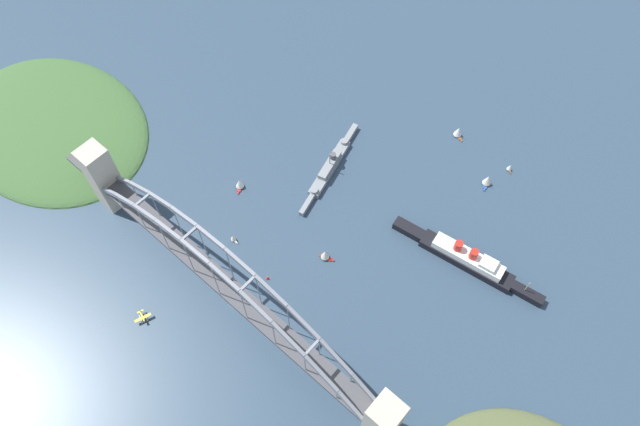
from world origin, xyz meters
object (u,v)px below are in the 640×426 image
Objects in this scene: small_boat_2 at (240,184)px; channel_marker_buoy at (267,278)px; small_boat_3 at (233,238)px; naval_cruiser at (330,166)px; seaplane_taxiing_near_bridge at (143,317)px; small_boat_0 at (458,132)px; small_boat_4 at (325,254)px; small_boat_5 at (510,167)px; small_boat_1 at (488,180)px; harbor_arch_bridge at (227,285)px; ocean_liner at (466,259)px.

small_boat_2 is 71.24m from channel_marker_buoy.
small_boat_3 is 2.30× the size of channel_marker_buoy.
naval_cruiser is at bearing 106.11° from channel_marker_buoy.
small_boat_0 is (60.65, 237.84, 2.22)m from seaplane_taxiing_near_bridge.
small_boat_4 reaches higher than channel_marker_buoy.
small_boat_0 is 171.96m from channel_marker_buoy.
small_boat_5 is at bearing 58.07° from small_boat_3.
small_boat_4 is 3.59× the size of channel_marker_buoy.
seaplane_taxiing_near_bridge is 106.76m from small_boat_2.
naval_cruiser is 62.61m from small_boat_2.
small_boat_0 is 1.59× the size of small_boat_3.
small_boat_5 is (5.31, 20.11, -1.73)m from small_boat_1.
harbor_arch_bridge reaches higher than small_boat_1.
small_boat_2 is (-84.62, -133.83, -0.28)m from small_boat_0.
seaplane_taxiing_near_bridge is at bearing -77.02° from small_boat_2.
small_boat_3 is at bearing -150.48° from small_boat_4.
small_boat_1 is 20.88m from small_boat_5.
ocean_liner is 110.32m from naval_cruiser.
ocean_liner is 16.10× the size of small_boat_3.
channel_marker_buoy is (-62.02, -148.89, -3.53)m from small_boat_1.
seaplane_taxiing_near_bridge is at bearing -104.31° from small_boat_0.
small_boat_5 is (128.45, 132.52, -1.22)m from small_boat_2.
small_boat_1 reaches higher than small_boat_3.
small_boat_1 is 1.66× the size of small_boat_5.
small_boat_3 is (26.22, -31.53, -1.09)m from small_boat_2.
seaplane_taxiing_near_bridge is (-33.20, -41.72, -26.19)m from harbor_arch_bridge.
small_boat_0 is at bearing 70.55° from small_boat_3.
naval_cruiser reaches higher than small_boat_3.
seaplane_taxiing_near_bridge is (-122.03, -157.55, -2.96)m from ocean_liner.
seaplane_taxiing_near_bridge is 245.46m from small_boat_0.
harbor_arch_bridge reaches higher than small_boat_0.
small_boat_3 reaches higher than seaplane_taxiing_near_bridge.
naval_cruiser reaches higher than small_boat_5.
small_boat_3 is at bearing -96.53° from naval_cruiser.
ocean_liner reaches higher than channel_marker_buoy.
small_boat_5 is at bearing 41.17° from naval_cruiser.
naval_cruiser is at bearing 83.47° from small_boat_3.
small_boat_1 reaches higher than channel_marker_buoy.
harbor_arch_bridge is 27.83× the size of small_boat_1.
small_boat_3 is at bearing -50.25° from small_boat_2.
small_boat_5 is at bearing 45.89° from small_boat_2.
small_boat_2 is at bearing -122.31° from small_boat_0.
harbor_arch_bridge is at bearing -127.48° from ocean_liner.
ocean_liner is 10.11× the size of small_boat_0.
naval_cruiser is 68.36m from small_boat_4.
small_boat_5 is at bearing -1.71° from small_boat_0.
naval_cruiser is 95.84m from small_boat_0.
small_boat_4 is (-6.33, -135.87, 0.19)m from small_boat_0.
seaplane_taxiing_near_bridge is 3.66× the size of channel_marker_buoy.
small_boat_4 reaches higher than small_boat_2.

